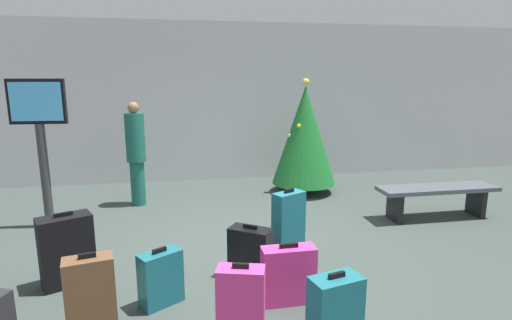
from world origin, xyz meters
TOP-DOWN VIEW (x-y plane):
  - ground_plane at (0.00, 0.00)m, footprint 16.00×16.00m
  - back_wall at (0.00, 3.73)m, footprint 16.00×0.20m
  - holiday_tree at (1.44, 2.40)m, footprint 1.13×1.13m
  - flight_info_kiosk at (-2.56, 1.36)m, footprint 0.72×0.13m
  - waiting_bench at (2.97, 0.72)m, footprint 1.77×0.44m
  - traveller_0 at (-1.44, 2.16)m, footprint 0.41×0.41m
  - suitcase_0 at (-1.45, -1.30)m, footprint 0.41×0.27m
  - suitcase_1 at (-0.03, -0.57)m, footprint 0.48×0.42m
  - suitcase_2 at (-0.28, -1.61)m, footprint 0.40×0.27m
  - suitcase_3 at (-1.87, -0.38)m, footprint 0.56×0.44m
  - suitcase_5 at (0.46, -0.23)m, footprint 0.41×0.32m
  - suitcase_6 at (-0.92, -0.93)m, footprint 0.42×0.36m
  - suitcase_7 at (0.41, -1.81)m, footprint 0.43×0.30m
  - suitcase_8 at (0.23, -1.11)m, footprint 0.50×0.20m

SIDE VIEW (x-z plane):
  - ground_plane at x=0.00m, z-range 0.00..0.00m
  - suitcase_6 at x=-0.92m, z-range -0.02..0.53m
  - suitcase_1 at x=-0.03m, z-range -0.02..0.56m
  - suitcase_8 at x=0.23m, z-range -0.02..0.56m
  - suitcase_7 at x=0.41m, z-range -0.02..0.61m
  - suitcase_2 at x=-0.28m, z-range -0.02..0.65m
  - suitcase_0 at x=-1.45m, z-range -0.02..0.69m
  - suitcase_3 at x=-1.87m, z-range -0.02..0.74m
  - waiting_bench at x=2.97m, z-range 0.13..0.61m
  - suitcase_5 at x=0.46m, z-range -0.02..0.82m
  - traveller_0 at x=-1.44m, z-range 0.05..1.73m
  - holiday_tree at x=1.44m, z-range 0.03..2.06m
  - flight_info_kiosk at x=-2.56m, z-range 0.36..2.40m
  - back_wall at x=0.00m, z-range 0.00..3.11m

